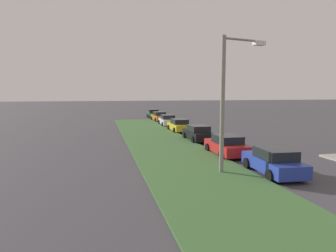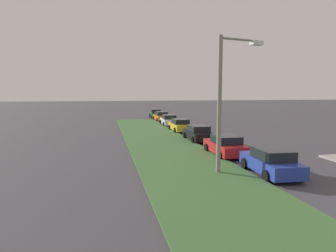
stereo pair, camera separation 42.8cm
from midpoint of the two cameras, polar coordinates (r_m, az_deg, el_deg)
The scene contains 9 objects.
grass_median at distance 18.77m, azimuth 3.61°, elevation -7.17°, with size 60.00×6.00×0.12m, color #3D6633.
parked_car_blue at distance 17.24m, azimuth 19.94°, elevation -6.55°, with size 4.40×2.21×1.47m.
parked_car_red at distance 21.57m, azimuth 11.55°, elevation -3.71°, with size 4.31×2.04×1.47m.
parked_car_black at distance 27.50m, azimuth 6.26°, elevation -1.42°, with size 4.31×2.03×1.47m.
parked_car_yellow at distance 33.91m, azimuth 2.70°, elevation 0.12°, with size 4.31×2.04×1.47m.
parked_car_white at distance 40.10m, azimuth 0.48°, elevation 1.12°, with size 4.37×2.15×1.47m.
parked_car_orange at distance 46.51m, azimuth -1.08°, elevation 1.86°, with size 4.38×2.18×1.47m.
parked_car_green at distance 53.21m, azimuth -2.21°, elevation 2.45°, with size 4.38×2.17×1.47m.
streetlight at distance 16.40m, azimuth 11.71°, elevation 6.00°, with size 0.89×2.84×7.50m.
Camera 2 is at (-7.60, 11.63, 4.50)m, focal length 31.52 mm.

